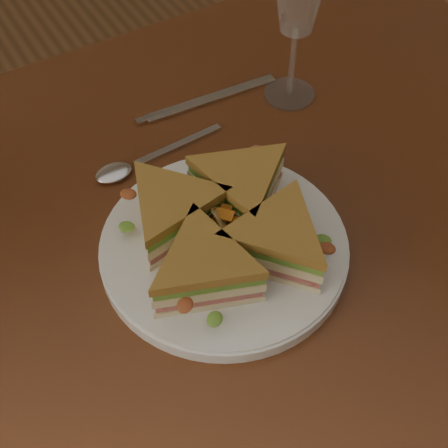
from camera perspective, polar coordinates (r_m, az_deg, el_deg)
name	(u,v)px	position (r m, az deg, el deg)	size (l,w,h in m)	color
table	(196,274)	(0.82, -2.56, -4.60)	(1.20, 0.80, 0.75)	#3A1B0D
plate	(224,247)	(0.71, 0.00, -2.15)	(0.28, 0.28, 0.02)	silver
sandwich_wedges	(224,227)	(0.68, 0.00, -0.27)	(0.28, 0.28, 0.06)	beige
crisps_mound	(224,229)	(0.68, 0.00, -0.48)	(0.09, 0.09, 0.05)	#BF6518
spoon	(130,166)	(0.81, -8.61, 5.25)	(0.18, 0.03, 0.01)	silver
knife	(203,102)	(0.89, -1.98, 11.11)	(0.22, 0.03, 0.00)	silver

